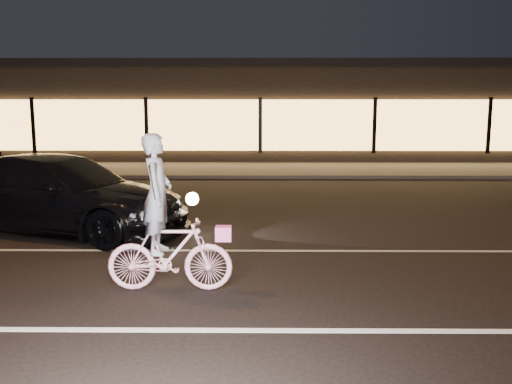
{
  "coord_description": "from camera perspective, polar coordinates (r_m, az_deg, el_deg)",
  "views": [
    {
      "loc": [
        0.05,
        -7.78,
        2.68
      ],
      "look_at": [
        -0.03,
        0.6,
        1.29
      ],
      "focal_mm": 40.0,
      "sensor_mm": 36.0,
      "label": 1
    }
  ],
  "objects": [
    {
      "name": "cyclist",
      "position": [
        8.02,
        -8.95,
        -4.37
      ],
      "size": [
        1.75,
        0.6,
        2.21
      ],
      "rotation": [
        0.0,
        0.0,
        1.57
      ],
      "color": "#FF518A",
      "rests_on": "ground"
    },
    {
      "name": "sidewalk",
      "position": [
        20.94,
        0.41,
        2.24
      ],
      "size": [
        30.0,
        4.0,
        0.12
      ],
      "primitive_type": "cube",
      "color": "#383533",
      "rests_on": "ground"
    },
    {
      "name": "lane_stripe_far",
      "position": [
        10.14,
        0.24,
        -5.89
      ],
      "size": [
        60.0,
        0.1,
        0.01
      ],
      "primitive_type": "cube",
      "color": "gray",
      "rests_on": "ground"
    },
    {
      "name": "storefront",
      "position": [
        26.75,
        0.45,
        8.28
      ],
      "size": [
        25.4,
        8.42,
        4.2
      ],
      "color": "black",
      "rests_on": "ground"
    },
    {
      "name": "lane_stripe_near",
      "position": [
        6.82,
        0.06,
        -13.67
      ],
      "size": [
        60.0,
        0.12,
        0.01
      ],
      "primitive_type": "cube",
      "color": "silver",
      "rests_on": "ground"
    },
    {
      "name": "ground",
      "position": [
        8.22,
        0.15,
        -9.6
      ],
      "size": [
        90.0,
        90.0,
        0.0
      ],
      "primitive_type": "plane",
      "color": "black",
      "rests_on": "ground"
    },
    {
      "name": "sedan",
      "position": [
        12.06,
        -18.9,
        -0.19
      ],
      "size": [
        5.74,
        3.78,
        1.55
      ],
      "rotation": [
        0.0,
        0.0,
        1.24
      ],
      "color": "black",
      "rests_on": "ground"
    }
  ]
}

